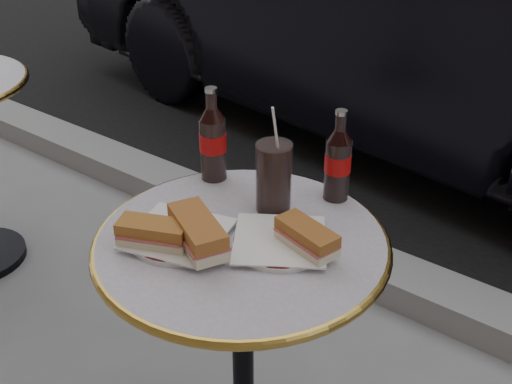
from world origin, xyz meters
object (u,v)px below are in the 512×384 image
Objects in this scene: plate_left at (178,236)px; cola_glass at (274,177)px; plate_right at (280,243)px; cola_bottle_right at (338,155)px; bistro_table at (243,366)px; cola_bottle_left at (213,134)px; parked_car at (423,4)px.

plate_left is 1.22× the size of cola_glass.
plate_left and plate_right have the same top height.
bistro_table is at bearing -104.73° from cola_bottle_right.
bistro_table is 3.17× the size of cola_bottle_left.
bistro_table is at bearing 38.35° from plate_left.
plate_right is at bearing -87.88° from cola_bottle_right.
plate_left is at bearing -148.72° from plate_right.
plate_right reaches higher than bistro_table.
parked_car is at bearing 102.28° from plate_left.
parked_car is (-0.59, 2.08, -0.12)m from cola_glass.
cola_bottle_right is 2.07m from parked_car.
cola_bottle_right reaches higher than bistro_table.
cola_bottle_right is 1.33× the size of cola_glass.
cola_bottle_right reaches higher than cola_glass.
plate_right is 0.05× the size of parked_car.
plate_left is at bearing -141.65° from bistro_table.
cola_bottle_left reaches higher than cola_bottle_right.
cola_bottle_right reaches higher than plate_left.
parked_car is at bearing 107.29° from plate_right.
cola_bottle_left reaches higher than bistro_table.
bistro_table is 0.47m from cola_glass.
bistro_table is at bearing -157.25° from parked_car.
bistro_table is 3.38× the size of cola_bottle_right.
parked_car reaches higher than plate_left.
parked_car is (-0.39, 2.05, -0.16)m from cola_bottle_left.
plate_left is 2.34m from parked_car.
cola_glass is at bearing 131.40° from plate_right.
cola_bottle_right is at bearing 75.27° from bistro_table.
bistro_table is 0.17× the size of parked_car.
plate_right is (0.08, 0.03, 0.37)m from bistro_table.
cola_bottle_left is at bearing -161.77° from parked_car.
cola_glass is at bearing -156.69° from parked_car.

